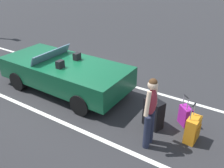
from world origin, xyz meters
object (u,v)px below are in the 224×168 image
Objects in this scene: suitcase_large_black at (154,114)px; suitcase_medium_bright at (193,130)px; suitcase_small_carryon at (185,116)px; convertible_car at (60,71)px; traveler_person at (151,110)px.

suitcase_large_black is 0.77× the size of suitcase_medium_bright.
convertible_car is at bearing 135.64° from suitcase_small_carryon.
convertible_car is 5.62× the size of suitcase_large_black.
suitcase_small_carryon reaches higher than suitcase_large_black.
traveler_person is at bearing -137.18° from suitcase_medium_bright.
suitcase_medium_bright is at bearing -70.02° from suitcase_large_black.
convertible_car is 4.29m from suitcase_medium_bright.
suitcase_medium_bright reaches higher than suitcase_small_carryon.
suitcase_medium_bright reaches higher than suitcase_large_black.
suitcase_medium_bright is 0.58× the size of traveler_person.
traveler_person reaches higher than suitcase_small_carryon.
suitcase_medium_bright is 1.19m from traveler_person.
suitcase_large_black is at bearing -177.95° from suitcase_medium_bright.
traveler_person is (0.79, 0.64, 0.62)m from suitcase_medium_bright.
convertible_car is 2.52× the size of traveler_person.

